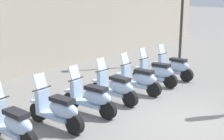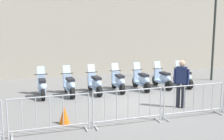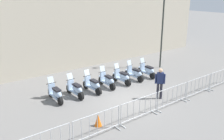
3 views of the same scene
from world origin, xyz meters
TOP-DOWN VIEW (x-y plane):
  - ground_plane at (0.00, 0.00)m, footprint 120.00×120.00m
  - motorcycle_0 at (-3.75, 1.48)m, footprint 0.67×1.71m
  - motorcycle_1 at (-2.62, 1.60)m, footprint 0.73×1.70m
  - motorcycle_2 at (-1.52, 1.82)m, footprint 0.75×1.70m
  - motorcycle_3 at (-0.45, 2.12)m, footprint 0.65×1.72m
  - motorcycle_4 at (0.67, 2.30)m, footprint 0.71×1.71m
  - motorcycle_5 at (1.76, 2.58)m, footprint 0.71×1.71m
  - motorcycle_6 at (2.86, 2.74)m, footprint 0.63×1.72m
  - barrier_segment_1 at (-2.96, -2.53)m, footprint 2.15×0.84m
  - barrier_segment_2 at (-0.73, -2.07)m, footprint 2.15×0.84m
  - barrier_segment_3 at (1.50, -1.60)m, footprint 2.15×0.84m
  - street_lamp at (5.05, 4.23)m, footprint 0.36×0.36m
  - officer_near_row_end at (1.45, -0.58)m, footprint 0.49×0.37m
  - traffic_cone at (-2.63, -1.78)m, footprint 0.32×0.32m

SIDE VIEW (x-z plane):
  - ground_plane at x=0.00m, z-range 0.00..0.00m
  - traffic_cone at x=-2.63m, z-range 0.00..0.55m
  - motorcycle_0 at x=-3.75m, z-range -0.16..1.07m
  - motorcycle_1 at x=-2.62m, z-range -0.16..1.07m
  - motorcycle_2 at x=-1.52m, z-range -0.16..1.07m
  - motorcycle_3 at x=-0.45m, z-range -0.16..1.07m
  - motorcycle_4 at x=0.67m, z-range -0.16..1.07m
  - motorcycle_5 at x=1.76m, z-range -0.16..1.07m
  - motorcycle_6 at x=2.86m, z-range -0.16..1.07m
  - barrier_segment_1 at x=-2.96m, z-range -0.01..1.06m
  - barrier_segment_2 at x=-0.73m, z-range -0.01..1.06m
  - barrier_segment_3 at x=1.50m, z-range -0.01..1.06m
  - officer_near_row_end at x=1.45m, z-range 0.12..1.85m
  - street_lamp at x=5.05m, z-range 0.61..6.80m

